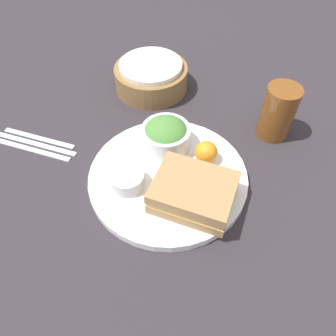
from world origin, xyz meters
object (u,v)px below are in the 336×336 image
salad_bowl (166,135)px  bread_basket (151,76)px  knife (34,143)px  plate (168,177)px  fork (30,149)px  spoon (39,138)px  drink_glass (278,112)px  sandwich (194,192)px  dressing_cup (127,180)px

salad_bowl → bread_basket: size_ratio=0.55×
knife → plate: bearing=180.0°
fork → spoon: same height
drink_glass → knife: 0.55m
salad_bowl → spoon: 0.30m
bread_basket → knife: size_ratio=0.90×
bread_basket → plate: bearing=-50.6°
knife → bread_basket: bearing=-122.5°
sandwich → fork: (-0.38, -0.06, -0.04)m
plate → bread_basket: size_ratio=1.72×
bread_basket → drink_glass: bearing=0.4°
dressing_cup → bread_basket: size_ratio=0.36×
dressing_cup → sandwich: bearing=14.9°
dressing_cup → salad_bowl: bearing=86.5°
drink_glass → dressing_cup: bearing=-121.3°
drink_glass → fork: 0.55m
dressing_cup → drink_glass: drink_glass is taller
plate → drink_glass: bearing=61.3°
dressing_cup → spoon: bearing=177.6°
drink_glass → plate: bearing=-118.7°
plate → fork: size_ratio=1.62×
plate → bread_basket: 0.31m
sandwich → dressing_cup: (-0.13, -0.03, -0.01)m
bread_basket → knife: 0.33m
drink_glass → knife: drink_glass is taller
dressing_cup → spoon: (-0.26, 0.01, -0.03)m
drink_glass → fork: (-0.44, -0.33, -0.06)m
fork → dressing_cup: bearing=172.8°
dressing_cup → bread_basket: bread_basket is taller
salad_bowl → dressing_cup: size_ratio=1.54×
spoon → drink_glass: bearing=-159.2°
sandwich → knife: size_ratio=0.79×
knife → fork: bearing=90.0°
bread_basket → dressing_cup: bearing=-64.6°
fork → spoon: (-0.01, 0.04, 0.00)m
spoon → salad_bowl: bearing=-169.0°
plate → salad_bowl: 0.09m
plate → spoon: bearing=-170.6°
fork → knife: size_ratio=0.95×
bread_basket → spoon: (-0.12, -0.29, -0.03)m
drink_glass → knife: size_ratio=0.59×
knife → drink_glass: bearing=-157.4°
plate → salad_bowl: salad_bowl is taller
plate → drink_glass: size_ratio=2.60×
fork → spoon: size_ratio=1.11×
bread_basket → fork: 0.35m
plate → spoon: size_ratio=1.80×
sandwich → bread_basket: size_ratio=0.88×
plate → sandwich: (0.07, -0.03, 0.04)m
salad_bowl → fork: bearing=-149.6°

